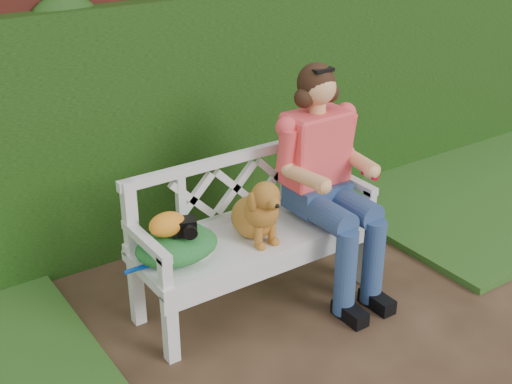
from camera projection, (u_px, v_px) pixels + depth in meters
ground at (336, 350)px, 3.83m from camera, size 60.00×60.00×0.00m
brick_wall at (167, 80)px, 4.78m from camera, size 10.00×0.30×2.20m
ivy_hedge at (184, 123)px, 4.72m from camera, size 10.00×0.18×1.70m
grass_right at (486, 188)px, 5.72m from camera, size 2.60×2.00×0.05m
garden_bench at (256, 267)px, 4.17m from camera, size 1.59×0.63×0.48m
seated_woman at (320, 181)px, 4.19m from camera, size 0.60×0.80×1.42m
dog at (256, 207)px, 3.93m from camera, size 0.37×0.43×0.40m
tennis_racket at (184, 253)px, 3.83m from camera, size 0.57×0.26×0.03m
green_bag at (177, 245)px, 3.78m from camera, size 0.58×0.52×0.16m
camera_item at (184, 226)px, 3.71m from camera, size 0.16×0.14×0.09m
baseball_glove at (167, 224)px, 3.69m from camera, size 0.23×0.18×0.13m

